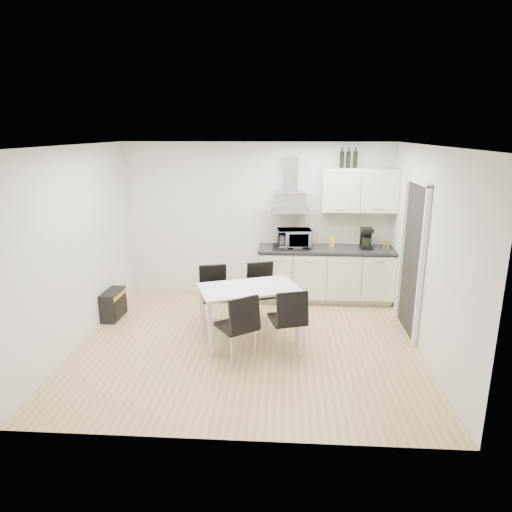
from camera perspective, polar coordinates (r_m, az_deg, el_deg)
The scene contains 15 objects.
ground at distance 6.27m, azimuth -0.99°, elevation -10.86°, with size 4.50×4.50×0.00m, color tan.
wall_back at distance 7.76m, azimuth 0.17°, elevation 4.46°, with size 4.50×0.10×2.60m, color silver.
wall_front at distance 3.92m, azimuth -3.47°, elevation -6.71°, with size 4.50×0.10×2.60m, color silver.
wall_left at distance 6.40m, azimuth -21.57°, elevation 1.00°, with size 0.10×4.00×2.60m, color silver.
wall_right at distance 6.06m, azimuth 20.67°, elevation 0.32°, with size 0.10×4.00×2.60m, color silver.
ceiling at distance 5.62m, azimuth -1.11°, elevation 13.64°, with size 4.50×4.50×0.00m, color white.
doorway at distance 6.62m, azimuth 18.81°, elevation -0.52°, with size 0.08×1.04×2.10m, color white.
kitchenette at distance 7.62m, azimuth 8.98°, elevation 0.45°, with size 2.22×0.64×2.52m.
dining_table at distance 6.15m, azimuth -0.90°, elevation -4.71°, with size 1.47×1.14×0.75m.
chair_far_left at distance 6.66m, azimuth -5.21°, elevation -5.16°, with size 0.44×0.50×0.88m, color black, non-canonical shape.
chair_far_right at distance 6.77m, azimuth 0.88°, elevation -4.76°, with size 0.44×0.50×0.88m, color black, non-canonical shape.
chair_near_left at distance 5.69m, azimuth -2.45°, elevation -8.83°, with size 0.44×0.50×0.88m, color black, non-canonical shape.
chair_near_right at distance 5.89m, azimuth 3.93°, elevation -7.98°, with size 0.44×0.50×0.88m, color black, non-canonical shape.
guitar_amp at distance 7.31m, azimuth -17.39°, elevation -5.78°, with size 0.25×0.53×0.43m.
floor_speaker at distance 8.03m, azimuth -4.94°, elevation -3.74°, with size 0.17×0.16×0.29m, color black.
Camera 1 is at (0.47, -5.60, 2.77)m, focal length 32.00 mm.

